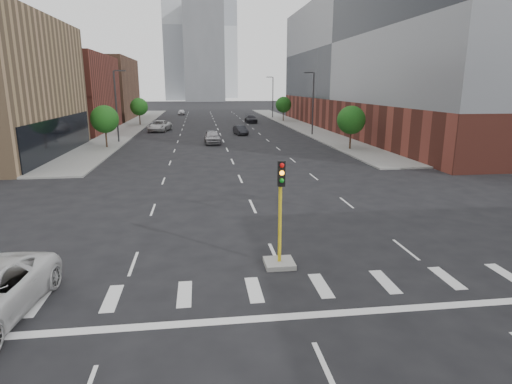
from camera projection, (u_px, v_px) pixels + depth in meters
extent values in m
cube|color=gray|center=(134.00, 125.00, 78.22)|extent=(5.00, 92.00, 0.15)
cube|color=gray|center=(294.00, 124.00, 82.02)|extent=(5.00, 92.00, 0.15)
cube|color=brown|center=(43.00, 93.00, 67.51)|extent=(20.00, 22.00, 12.00)
cube|color=brown|center=(85.00, 89.00, 92.40)|extent=(20.00, 24.00, 13.00)
cube|color=brown|center=(400.00, 115.00, 69.80)|extent=(24.00, 70.00, 5.00)
cube|color=slate|center=(406.00, 44.00, 67.13)|extent=(24.00, 70.00, 17.00)
cube|color=#B2B7BC|center=(186.00, 27.00, 211.07)|extent=(22.00, 22.00, 70.00)
cube|color=#B2B7BC|center=(219.00, 28.00, 250.61)|extent=(20.00, 20.00, 80.00)
cube|color=slate|center=(204.00, 52.00, 196.00)|extent=(18.00, 18.00, 44.00)
cube|color=#999993|center=(279.00, 263.00, 17.59)|extent=(1.20, 1.20, 0.20)
cylinder|color=gold|center=(280.00, 224.00, 17.18)|extent=(0.14, 0.14, 3.20)
cube|color=black|center=(281.00, 174.00, 16.50)|extent=(0.28, 0.18, 1.00)
sphere|color=red|center=(282.00, 165.00, 16.32)|extent=(0.18, 0.18, 0.18)
sphere|color=orange|center=(282.00, 173.00, 16.39)|extent=(0.18, 0.18, 0.18)
sphere|color=#0C7F19|center=(282.00, 181.00, 16.46)|extent=(0.18, 0.18, 0.18)
cylinder|color=#2D2D30|center=(313.00, 104.00, 62.48)|extent=(0.20, 0.20, 9.00)
cube|color=#2D2D30|center=(309.00, 73.00, 61.29)|extent=(1.40, 0.22, 0.15)
cylinder|color=#2D2D30|center=(273.00, 98.00, 96.14)|extent=(0.20, 0.20, 9.00)
cube|color=#2D2D30|center=(269.00, 77.00, 94.95)|extent=(1.40, 0.22, 0.15)
cylinder|color=#2D2D30|center=(116.00, 107.00, 54.26)|extent=(0.20, 0.20, 9.00)
cube|color=#2D2D30|center=(120.00, 71.00, 53.27)|extent=(1.40, 0.22, 0.15)
cylinder|color=#382619|center=(106.00, 140.00, 50.23)|extent=(0.20, 0.20, 1.75)
sphere|color=#134612|center=(105.00, 119.00, 49.65)|extent=(3.20, 3.20, 3.20)
cylinder|color=#382619|center=(140.00, 120.00, 79.08)|extent=(0.20, 0.20, 1.75)
sphere|color=#134612|center=(139.00, 107.00, 78.51)|extent=(3.20, 3.20, 3.20)
cylinder|color=#382619|center=(350.00, 141.00, 48.96)|extent=(0.20, 0.20, 1.75)
sphere|color=#134612|center=(351.00, 120.00, 48.38)|extent=(3.20, 3.20, 3.20)
cylinder|color=#382619|center=(283.00, 116.00, 87.43)|extent=(0.20, 0.20, 1.75)
sphere|color=#134612|center=(283.00, 105.00, 86.86)|extent=(3.20, 3.20, 3.20)
imported|color=#9D9CA1|center=(212.00, 137.00, 54.42)|extent=(2.12, 5.02, 1.70)
imported|color=#232328|center=(240.00, 130.00, 64.16)|extent=(2.11, 4.33, 1.37)
imported|color=silver|center=(159.00, 126.00, 68.98)|extent=(3.83, 6.56, 1.71)
imported|color=black|center=(251.00, 119.00, 84.60)|extent=(2.16, 5.25, 1.52)
imported|color=silver|center=(182.00, 112.00, 107.52)|extent=(1.80, 4.06, 1.36)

